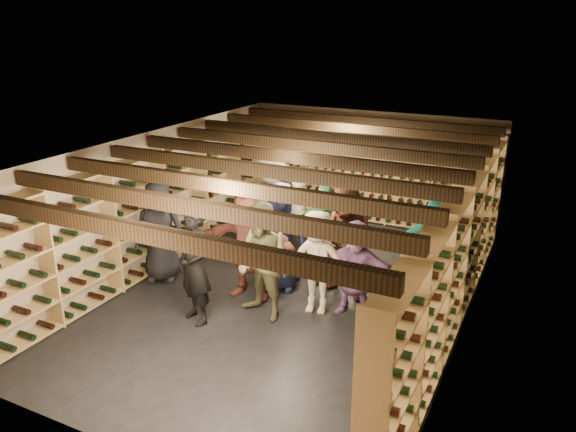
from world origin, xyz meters
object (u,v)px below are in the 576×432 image
(person_3, at_px, (317,263))
(person_2, at_px, (263,262))
(person_4, at_px, (431,257))
(person_11, at_px, (355,269))
(person_5, at_px, (250,243))
(person_10, at_px, (323,233))
(crate_stack_left, at_px, (270,219))
(person_0, at_px, (160,231))
(person_12, at_px, (432,249))
(crate_stack_right, at_px, (336,252))
(person_6, at_px, (280,236))
(crate_loose, at_px, (426,251))
(person_1, at_px, (194,266))
(person_8, at_px, (348,243))
(person_9, at_px, (272,205))
(person_7, at_px, (297,223))

(person_3, bearing_deg, person_2, -149.94)
(person_4, distance_m, person_11, 1.12)
(person_2, relative_size, person_5, 0.98)
(person_10, bearing_deg, person_4, -33.71)
(person_3, height_order, person_5, person_5)
(crate_stack_left, xyz_separation_m, person_11, (2.57, -2.14, 0.32))
(person_0, xyz_separation_m, person_12, (4.22, 1.56, -0.13))
(crate_stack_right, height_order, person_3, person_3)
(person_6, relative_size, person_12, 1.23)
(person_2, xyz_separation_m, person_3, (0.63, 0.50, -0.09))
(crate_loose, xyz_separation_m, person_10, (-1.33, -1.87, 0.79))
(person_1, relative_size, person_3, 1.10)
(person_8, xyz_separation_m, person_9, (-1.92, 1.09, 0.02))
(crate_stack_right, xyz_separation_m, person_12, (1.77, -0.28, 0.48))
(person_5, distance_m, person_10, 1.30)
(person_8, bearing_deg, crate_stack_left, 154.92)
(crate_stack_left, bearing_deg, person_0, -108.14)
(person_2, bearing_deg, person_12, 61.86)
(person_1, height_order, person_6, person_6)
(person_8, bearing_deg, person_2, -116.60)
(person_9, relative_size, person_12, 1.30)
(crate_stack_left, bearing_deg, person_6, -57.50)
(crate_loose, xyz_separation_m, person_12, (0.39, -1.43, 0.65))
(person_2, xyz_separation_m, person_6, (-0.24, 0.98, 0.02))
(person_9, bearing_deg, person_4, -23.82)
(crate_stack_left, height_order, person_7, person_7)
(person_1, relative_size, person_8, 0.94)
(person_5, bearing_deg, crate_stack_right, 63.56)
(person_2, bearing_deg, crate_stack_left, 134.52)
(person_0, distance_m, person_5, 1.67)
(person_9, height_order, person_10, person_9)
(crate_loose, bearing_deg, person_10, -125.34)
(person_6, bearing_deg, person_2, -95.41)
(person_3, xyz_separation_m, person_10, (-0.32, 1.00, 0.07))
(person_1, xyz_separation_m, person_11, (2.01, 1.21, -0.13))
(person_0, relative_size, person_1, 0.98)
(person_3, xyz_separation_m, person_5, (-1.16, 0.01, 0.11))
(person_9, distance_m, person_11, 2.71)
(crate_stack_right, relative_size, person_1, 0.29)
(person_7, relative_size, person_8, 0.97)
(crate_stack_right, relative_size, person_11, 0.35)
(person_6, distance_m, person_8, 1.13)
(person_0, distance_m, person_2, 2.23)
(person_2, xyz_separation_m, person_10, (0.31, 1.51, -0.02))
(crate_loose, relative_size, person_4, 0.26)
(person_5, height_order, person_11, person_5)
(crate_stack_left, relative_size, person_7, 0.46)
(person_4, height_order, person_8, person_4)
(crate_stack_left, height_order, person_6, person_6)
(person_6, height_order, person_8, person_8)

